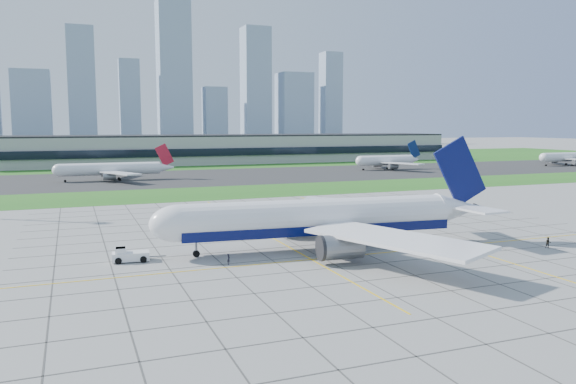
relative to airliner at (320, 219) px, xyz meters
name	(u,v)px	position (x,y,z in m)	size (l,w,h in m)	color
ground	(361,252)	(5.53, -4.40, -5.27)	(1400.00, 1400.00, 0.00)	#989893
grass_median	(224,192)	(5.53, 85.60, -5.25)	(700.00, 35.00, 0.04)	#23601B
asphalt_taxiway	(190,177)	(5.53, 140.60, -5.24)	(700.00, 75.00, 0.04)	#383838
grass_far	(153,161)	(5.53, 250.60, -5.25)	(700.00, 145.00, 0.04)	#23601B
apron_markings	(334,239)	(5.95, 6.69, -5.26)	(120.00, 130.00, 0.03)	#474744
terminal	(230,149)	(45.53, 225.47, 2.62)	(260.00, 43.00, 15.80)	#B7B7B2
city_skyline	(106,87)	(-3.19, 515.60, 53.82)	(523.00, 32.40, 160.00)	#8B9FB6
airliner	(320,219)	(0.00, 0.00, 0.00)	(61.27, 61.86, 19.29)	white
pushback_tug	(129,255)	(-31.63, 2.66, -4.26)	(8.30, 3.29, 2.29)	white
crew_near	(229,259)	(-17.55, -4.75, -4.43)	(0.61, 0.40, 1.68)	black
crew_far	(548,243)	(37.18, -13.65, -4.31)	(0.93, 0.73, 1.92)	black
distant_jet_1	(112,169)	(-24.80, 138.43, -0.79)	(42.77, 42.66, 14.08)	white
distant_jet_2	(387,160)	(101.76, 146.43, -0.79)	(32.95, 42.66, 14.08)	white
distant_jet_3	(567,157)	(205.53, 136.77, -0.79)	(36.34, 42.66, 14.08)	white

